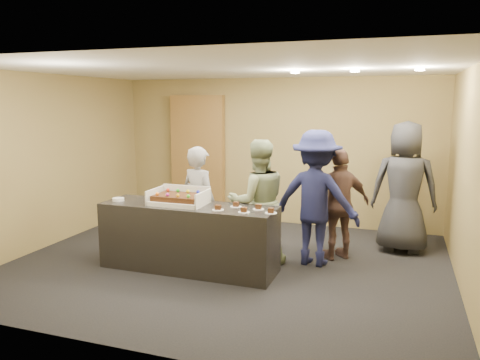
{
  "coord_description": "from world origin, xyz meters",
  "views": [
    {
      "loc": [
        2.23,
        -5.95,
        2.27
      ],
      "look_at": [
        0.17,
        0.0,
        1.21
      ],
      "focal_mm": 35.0,
      "sensor_mm": 36.0,
      "label": 1
    }
  ],
  "objects": [
    {
      "name": "slice_a",
      "position": [
        0.06,
        -0.54,
        0.92
      ],
      "size": [
        0.15,
        0.15,
        0.07
      ],
      "color": "white",
      "rests_on": "serving_counter"
    },
    {
      "name": "person_server_grey",
      "position": [
        -0.47,
        0.07,
        0.82
      ],
      "size": [
        0.7,
        0.58,
        1.65
      ],
      "primitive_type": "imported",
      "rotation": [
        0.0,
        0.0,
        2.78
      ],
      "color": "gray",
      "rests_on": "floor"
    },
    {
      "name": "sheet_cake",
      "position": [
        -0.57,
        -0.38,
        1.0
      ],
      "size": [
        0.63,
        0.44,
        0.12
      ],
      "color": "#381B0C",
      "rests_on": "cake_box"
    },
    {
      "name": "person_dark_suit",
      "position": [
        2.31,
        1.4,
        1.0
      ],
      "size": [
        0.98,
        0.64,
        1.99
      ],
      "primitive_type": "imported",
      "rotation": [
        0.0,
        0.0,
        3.15
      ],
      "color": "#2A2B2F",
      "rests_on": "floor"
    },
    {
      "name": "slice_b",
      "position": [
        0.22,
        -0.29,
        0.92
      ],
      "size": [
        0.15,
        0.15,
        0.07
      ],
      "color": "white",
      "rests_on": "serving_counter"
    },
    {
      "name": "slice_d",
      "position": [
        0.54,
        -0.34,
        0.92
      ],
      "size": [
        0.15,
        0.15,
        0.07
      ],
      "color": "white",
      "rests_on": "serving_counter"
    },
    {
      "name": "slice_e",
      "position": [
        0.75,
        -0.49,
        0.92
      ],
      "size": [
        0.15,
        0.15,
        0.07
      ],
      "color": "white",
      "rests_on": "serving_counter"
    },
    {
      "name": "cake_box",
      "position": [
        -0.57,
        -0.35,
        0.95
      ],
      "size": [
        0.74,
        0.51,
        0.22
      ],
      "color": "white",
      "rests_on": "serving_counter"
    },
    {
      "name": "person_sage_man",
      "position": [
        0.37,
        0.2,
        0.88
      ],
      "size": [
        1.07,
        1.0,
        1.76
      ],
      "primitive_type": "imported",
      "rotation": [
        0.0,
        0.0,
        3.66
      ],
      "color": "#8F9F76",
      "rests_on": "floor"
    },
    {
      "name": "person_brown_extra",
      "position": [
        1.44,
        0.74,
        0.81
      ],
      "size": [
        0.99,
        0.89,
        1.62
      ],
      "primitive_type": "imported",
      "rotation": [
        0.0,
        0.0,
        3.8
      ],
      "color": "brown",
      "rests_on": "floor"
    },
    {
      "name": "room",
      "position": [
        0.0,
        0.0,
        1.35
      ],
      "size": [
        6.04,
        6.0,
        2.7
      ],
      "color": "black",
      "rests_on": "ground"
    },
    {
      "name": "serving_counter",
      "position": [
        -0.43,
        -0.38,
        0.45
      ],
      "size": [
        2.4,
        0.71,
        0.9
      ],
      "primitive_type": "cube",
      "rotation": [
        0.0,
        0.0,
        -0.01
      ],
      "color": "black",
      "rests_on": "floor"
    },
    {
      "name": "ceiling_spotlights",
      "position": [
        1.6,
        0.5,
        2.67
      ],
      "size": [
        1.72,
        0.12,
        0.03
      ],
      "color": "#FFEAC6",
      "rests_on": "ceiling"
    },
    {
      "name": "storage_cabinet",
      "position": [
        -1.54,
        2.41,
        1.19
      ],
      "size": [
        1.09,
        0.15,
        2.39
      ],
      "primitive_type": "cube",
      "color": "brown",
      "rests_on": "floor"
    },
    {
      "name": "plate_stack",
      "position": [
        -1.47,
        -0.46,
        0.92
      ],
      "size": [
        0.16,
        0.16,
        0.04
      ],
      "primitive_type": "cylinder",
      "color": "white",
      "rests_on": "serving_counter"
    },
    {
      "name": "person_navy_man",
      "position": [
        1.15,
        0.4,
        0.95
      ],
      "size": [
        1.3,
        0.85,
        1.89
      ],
      "primitive_type": "imported",
      "rotation": [
        0.0,
        0.0,
        3.02
      ],
      "color": "#181B46",
      "rests_on": "floor"
    },
    {
      "name": "slice_c",
      "position": [
        0.42,
        -0.55,
        0.92
      ],
      "size": [
        0.15,
        0.15,
        0.07
      ],
      "color": "white",
      "rests_on": "serving_counter"
    }
  ]
}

